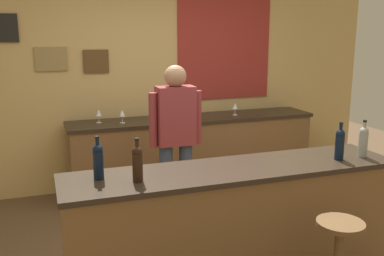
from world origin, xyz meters
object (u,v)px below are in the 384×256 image
(wine_bottle_b, at_px, (137,162))
(wine_glass_b, at_px, (122,114))
(wine_bottle_c, at_px, (340,143))
(bartender, at_px, (176,136))
(bar_stool, at_px, (338,252))
(wine_bottle_d, at_px, (363,140))
(wine_bottle_a, at_px, (98,160))
(wine_glass_c, at_px, (158,111))
(wine_glass_d, at_px, (235,106))
(coffee_mug, at_px, (180,115))
(wine_glass_a, at_px, (99,113))

(wine_bottle_b, height_order, wine_glass_b, wine_bottle_b)
(wine_bottle_b, height_order, wine_bottle_c, same)
(bartender, relative_size, bar_stool, 2.38)
(wine_bottle_d, bearing_deg, wine_bottle_a, 175.78)
(wine_bottle_a, xyz_separation_m, wine_bottle_b, (0.24, -0.14, 0.00))
(bar_stool, height_order, wine_bottle_a, wine_bottle_a)
(wine_glass_b, height_order, wine_glass_c, same)
(wine_glass_d, distance_m, coffee_mug, 0.71)
(bar_stool, xyz_separation_m, wine_glass_d, (0.44, 2.65, 0.55))
(wine_glass_a, distance_m, wine_glass_c, 0.68)
(wine_glass_b, bearing_deg, wine_bottle_d, -52.52)
(wine_bottle_b, xyz_separation_m, wine_glass_c, (0.70, 2.10, -0.05))
(wine_bottle_c, xyz_separation_m, wine_glass_b, (-1.36, 2.08, -0.05))
(bar_stool, bearing_deg, wine_glass_d, 80.48)
(bar_stool, distance_m, wine_glass_b, 2.86)
(bar_stool, relative_size, wine_glass_d, 4.39)
(bar_stool, bearing_deg, wine_bottle_a, 154.43)
(wine_bottle_d, relative_size, wine_glass_a, 1.97)
(wine_glass_b, distance_m, wine_glass_c, 0.43)
(bar_stool, relative_size, wine_bottle_c, 2.22)
(wine_bottle_a, relative_size, coffee_mug, 2.45)
(wine_glass_b, bearing_deg, wine_glass_d, 0.63)
(wine_glass_c, relative_size, coffee_mug, 1.24)
(bartender, distance_m, wine_glass_a, 1.23)
(wine_bottle_b, height_order, wine_glass_c, wine_bottle_b)
(wine_bottle_b, relative_size, wine_bottle_d, 1.00)
(wine_bottle_a, distance_m, wine_glass_b, 1.99)
(wine_bottle_c, relative_size, wine_glass_b, 1.97)
(bar_stool, relative_size, wine_glass_c, 4.39)
(wine_glass_b, height_order, wine_glass_d, same)
(bartender, xyz_separation_m, wine_bottle_a, (-0.86, -0.95, 0.12))
(wine_glass_c, bearing_deg, bartender, -95.00)
(wine_bottle_a, height_order, wine_bottle_b, same)
(wine_bottle_a, bearing_deg, coffee_mug, 57.97)
(bartender, height_order, bar_stool, bartender)
(wine_bottle_d, xyz_separation_m, coffee_mug, (-0.89, 2.11, -0.11))
(wine_glass_c, xyz_separation_m, wine_glass_d, (0.99, -0.02, 0.00))
(bar_stool, height_order, wine_bottle_d, wine_bottle_d)
(wine_glass_d, bearing_deg, wine_bottle_c, -91.57)
(bartender, distance_m, wine_bottle_a, 1.29)
(wine_glass_c, xyz_separation_m, coffee_mug, (0.28, -0.00, -0.06))
(wine_bottle_a, xyz_separation_m, wine_glass_a, (0.27, 2.03, -0.05))
(wine_glass_b, bearing_deg, wine_glass_a, 156.53)
(wine_bottle_a, height_order, wine_glass_c, wine_bottle_a)
(wine_glass_a, bearing_deg, wine_bottle_c, -53.70)
(bartender, distance_m, wine_bottle_b, 1.26)
(wine_bottle_c, height_order, wine_glass_b, wine_bottle_c)
(wine_glass_a, xyz_separation_m, coffee_mug, (0.96, -0.07, -0.06))
(wine_glass_c, bearing_deg, coffee_mug, -0.20)
(wine_bottle_d, distance_m, wine_glass_d, 2.10)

